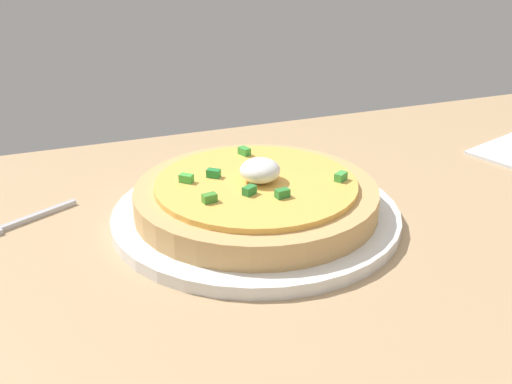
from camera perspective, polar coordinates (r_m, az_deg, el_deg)
The scene contains 4 objects.
dining_table at distance 60.41cm, azimuth -2.28°, elevation -7.89°, with size 125.17×71.39×3.17cm, color tan.
plate at distance 67.51cm, azimuth 0.00°, elevation -2.02°, with size 28.32×28.32×1.23cm, color white.
pizza at distance 66.58cm, azimuth 0.00°, elevation -0.37°, with size 23.78×23.78×5.36cm.
fork at distance 70.91cm, azimuth -19.33°, elevation -2.48°, with size 10.49×6.08×0.50cm.
Camera 1 is at (15.57, 48.60, 33.92)cm, focal length 47.96 mm.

